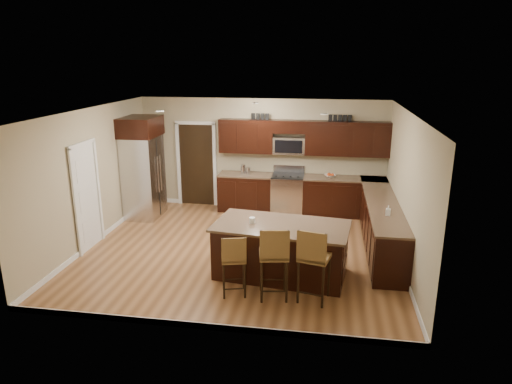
% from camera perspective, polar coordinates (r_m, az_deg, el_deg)
% --- Properties ---
extents(floor, '(6.00, 6.00, 0.00)m').
position_cam_1_polar(floor, '(9.01, -1.86, -7.29)').
color(floor, '#8F5F38').
rests_on(floor, ground).
extents(ceiling, '(6.00, 6.00, 0.00)m').
position_cam_1_polar(ceiling, '(8.30, -2.03, 10.05)').
color(ceiling, silver).
rests_on(ceiling, wall_back).
extents(wall_back, '(6.00, 0.00, 6.00)m').
position_cam_1_polar(wall_back, '(11.19, 0.72, 4.72)').
color(wall_back, tan).
rests_on(wall_back, floor).
extents(wall_left, '(0.00, 5.50, 5.50)m').
position_cam_1_polar(wall_left, '(9.57, -19.88, 1.71)').
color(wall_left, tan).
rests_on(wall_left, floor).
extents(wall_right, '(0.00, 5.50, 5.50)m').
position_cam_1_polar(wall_right, '(8.53, 18.27, 0.14)').
color(wall_right, tan).
rests_on(wall_right, floor).
extents(base_cabinets, '(4.02, 3.96, 0.92)m').
position_cam_1_polar(base_cabinets, '(10.06, 10.40, -2.17)').
color(base_cabinets, black).
rests_on(base_cabinets, floor).
extents(upper_cabinets, '(4.00, 0.33, 0.80)m').
position_cam_1_polar(upper_cabinets, '(10.84, 6.10, 6.88)').
color(upper_cabinets, black).
rests_on(upper_cabinets, wall_back).
extents(range, '(0.76, 0.64, 1.11)m').
position_cam_1_polar(range, '(11.04, 3.97, -0.18)').
color(range, silver).
rests_on(range, floor).
extents(microwave, '(0.76, 0.31, 0.40)m').
position_cam_1_polar(microwave, '(10.92, 4.16, 5.83)').
color(microwave, silver).
rests_on(microwave, upper_cabinets).
extents(doorway, '(0.85, 0.03, 2.06)m').
position_cam_1_polar(doorway, '(11.59, -7.41, 3.38)').
color(doorway, black).
rests_on(doorway, floor).
extents(pantry_door, '(0.03, 0.80, 2.04)m').
position_cam_1_polar(pantry_door, '(9.39, -20.44, -0.71)').
color(pantry_door, white).
rests_on(pantry_door, floor).
extents(letter_decor, '(2.20, 0.03, 0.15)m').
position_cam_1_polar(letter_decor, '(10.78, 5.41, 9.29)').
color(letter_decor, black).
rests_on(letter_decor, upper_cabinets).
extents(island, '(2.39, 1.44, 0.92)m').
position_cam_1_polar(island, '(7.90, 3.14, -7.43)').
color(island, black).
rests_on(island, floor).
extents(stool_left, '(0.46, 0.46, 1.02)m').
position_cam_1_polar(stool_left, '(7.15, -2.79, -8.29)').
color(stool_left, olive).
rests_on(stool_left, floor).
extents(stool_mid, '(0.51, 0.51, 1.19)m').
position_cam_1_polar(stool_mid, '(7.00, 2.27, -7.87)').
color(stool_mid, olive).
rests_on(stool_mid, floor).
extents(stool_right, '(0.54, 0.54, 1.20)m').
position_cam_1_polar(stool_right, '(6.96, 7.19, -8.09)').
color(stool_right, olive).
rests_on(stool_right, floor).
extents(refrigerator, '(0.79, 1.01, 2.35)m').
position_cam_1_polar(refrigerator, '(10.88, -13.95, 3.09)').
color(refrigerator, silver).
rests_on(refrigerator, floor).
extents(floor_mat, '(1.00, 0.76, 0.01)m').
position_cam_1_polar(floor_mat, '(10.30, 0.80, -4.13)').
color(floor_mat, brown).
rests_on(floor_mat, floor).
extents(fruit_bowl, '(0.32, 0.32, 0.06)m').
position_cam_1_polar(fruit_bowl, '(10.88, 9.23, 2.00)').
color(fruit_bowl, silver).
rests_on(fruit_bowl, base_cabinets).
extents(soap_bottle, '(0.09, 0.10, 0.18)m').
position_cam_1_polar(soap_bottle, '(8.45, 16.20, -2.24)').
color(soap_bottle, '#B2B2B2').
rests_on(soap_bottle, base_cabinets).
extents(canister_tall, '(0.12, 0.12, 0.22)m').
position_cam_1_polar(canister_tall, '(11.04, -1.62, 2.86)').
color(canister_tall, silver).
rests_on(canister_tall, base_cabinets).
extents(canister_short, '(0.11, 0.11, 0.17)m').
position_cam_1_polar(canister_short, '(11.02, -0.99, 2.69)').
color(canister_short, silver).
rests_on(canister_short, base_cabinets).
extents(island_jar, '(0.10, 0.10, 0.10)m').
position_cam_1_polar(island_jar, '(7.76, -0.48, -3.56)').
color(island_jar, white).
rests_on(island_jar, island).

